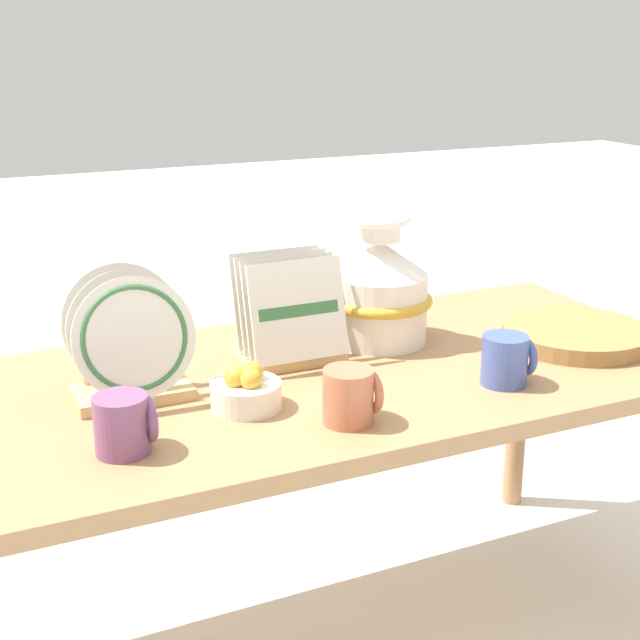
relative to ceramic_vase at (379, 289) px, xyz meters
name	(u,v)px	position (x,y,z in m)	size (l,w,h in m)	color
ground_plane	(320,637)	(-0.20, -0.12, -0.75)	(14.00, 14.00, 0.00)	silver
display_table	(320,403)	(-0.20, -0.12, -0.19)	(1.60, 0.73, 0.63)	#9E754C
ceramic_vase	(379,289)	(0.00, 0.00, 0.00)	(0.23, 0.23, 0.28)	white
dish_rack_round_plates	(131,350)	(-0.57, -0.10, -0.02)	(0.22, 0.16, 0.24)	tan
dish_rack_square_plates	(289,321)	(-0.23, -0.04, -0.03)	(0.21, 0.16, 0.22)	tan
wicker_charger_stack	(576,335)	(0.39, -0.19, -0.10)	(0.32, 0.32, 0.04)	olive
mug_terracotta_glaze	(351,396)	(-0.25, -0.36, -0.07)	(0.10, 0.09, 0.10)	#B76647
mug_cobalt_glaze	(507,360)	(0.10, -0.32, -0.07)	(0.10, 0.09, 0.10)	#42569E
mug_plum_glaze	(125,424)	(-0.63, -0.31, -0.07)	(0.10, 0.09, 0.10)	#7A4770
fruit_bowl	(246,391)	(-0.39, -0.22, -0.09)	(0.13, 0.13, 0.08)	silver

